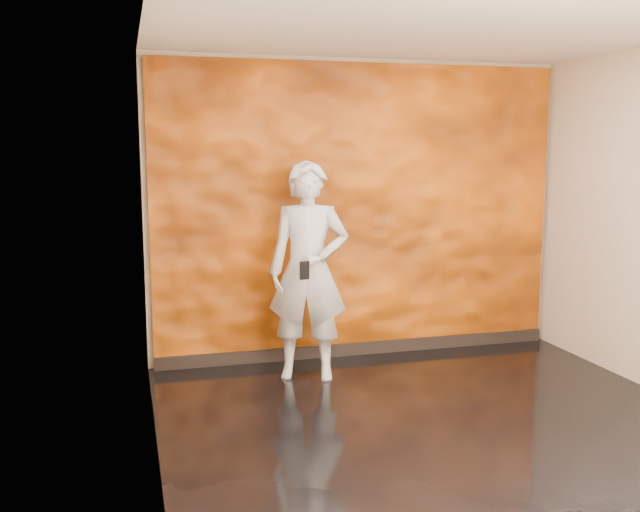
# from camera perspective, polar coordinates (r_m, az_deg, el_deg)

# --- Properties ---
(room) EXTENTS (4.02, 4.02, 2.81)m
(room) POSITION_cam_1_polar(r_m,az_deg,el_deg) (4.94, 10.51, 1.72)
(room) COLOR black
(room) RESTS_ON ground
(feature_wall) EXTENTS (3.90, 0.06, 2.75)m
(feature_wall) POSITION_cam_1_polar(r_m,az_deg,el_deg) (6.75, 3.24, 3.54)
(feature_wall) COLOR orange
(feature_wall) RESTS_ON ground
(baseboard) EXTENTS (3.90, 0.04, 0.12)m
(baseboard) POSITION_cam_1_polar(r_m,az_deg,el_deg) (6.96, 3.26, -7.38)
(baseboard) COLOR black
(baseboard) RESTS_ON ground
(man) EXTENTS (0.79, 0.65, 1.87)m
(man) POSITION_cam_1_polar(r_m,az_deg,el_deg) (6.10, -0.93, -1.21)
(man) COLOR #9498A1
(man) RESTS_ON ground
(phone) EXTENTS (0.08, 0.03, 0.15)m
(phone) POSITION_cam_1_polar(r_m,az_deg,el_deg) (5.80, -1.25, -1.15)
(phone) COLOR black
(phone) RESTS_ON man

